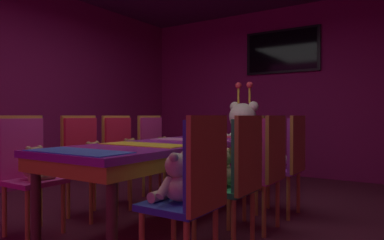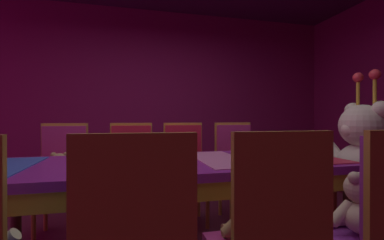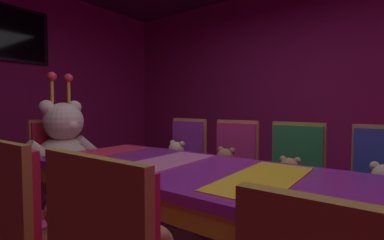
{
  "view_description": "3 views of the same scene",
  "coord_description": "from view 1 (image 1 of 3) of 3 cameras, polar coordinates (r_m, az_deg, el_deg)",
  "views": [
    {
      "loc": [
        1.93,
        -2.58,
        0.98
      ],
      "look_at": [
        0.15,
        0.15,
        0.94
      ],
      "focal_mm": 32.94,
      "sensor_mm": 36.0,
      "label": 1
    },
    {
      "loc": [
        1.79,
        -0.29,
        1.03
      ],
      "look_at": [
        -0.15,
        0.18,
        1.02
      ],
      "focal_mm": 24.83,
      "sensor_mm": 36.0,
      "label": 2
    },
    {
      "loc": [
        -1.33,
        -0.86,
        1.11
      ],
      "look_at": [
        -0.04,
        0.09,
        1.03
      ],
      "focal_mm": 25.49,
      "sensor_mm": 36.0,
      "label": 3
    }
  ],
  "objects": [
    {
      "name": "throne_chair",
      "position": [
        4.75,
        9.02,
        -3.99
      ],
      "size": [
        0.41,
        0.42,
        0.98
      ],
      "rotation": [
        0.0,
        0.0,
        -1.57
      ],
      "color": "red",
      "rests_on": "ground_plane"
    },
    {
      "name": "chair_right_2",
      "position": [
        3.08,
        12.06,
        -6.54
      ],
      "size": [
        0.42,
        0.41,
        0.98
      ],
      "rotation": [
        0.0,
        0.0,
        3.14
      ],
      "color": "#CC338C",
      "rests_on": "ground_plane"
    },
    {
      "name": "ground_plane",
      "position": [
        3.37,
        -3.72,
        -16.27
      ],
      "size": [
        7.9,
        7.9,
        0.0
      ],
      "primitive_type": "plane",
      "color": "#591E33"
    },
    {
      "name": "chair_left_1",
      "position": [
        3.65,
        -17.07,
        -5.42
      ],
      "size": [
        0.42,
        0.41,
        0.98
      ],
      "color": "red",
      "rests_on": "ground_plane"
    },
    {
      "name": "chair_right_1",
      "position": [
        2.59,
        7.61,
        -7.9
      ],
      "size": [
        0.42,
        0.41,
        0.98
      ],
      "rotation": [
        0.0,
        0.0,
        3.14
      ],
      "color": "#268C4C",
      "rests_on": "ground_plane"
    },
    {
      "name": "teddy_right_2",
      "position": [
        3.13,
        9.57,
        -6.56
      ],
      "size": [
        0.25,
        0.32,
        0.3
      ],
      "rotation": [
        0.0,
        0.0,
        3.14
      ],
      "color": "#9E7247",
      "rests_on": "chair_right_2"
    },
    {
      "name": "wall_tv",
      "position": [
        6.1,
        14.37,
        10.73
      ],
      "size": [
        1.23,
        0.06,
        0.72
      ],
      "color": "black"
    },
    {
      "name": "teddy_left_2",
      "position": [
        3.92,
        -9.87,
        -5.25
      ],
      "size": [
        0.23,
        0.3,
        0.28
      ],
      "color": "olive",
      "rests_on": "chair_left_2"
    },
    {
      "name": "teddy_left_3",
      "position": [
        4.33,
        -4.67,
        -4.74
      ],
      "size": [
        0.22,
        0.28,
        0.27
      ],
      "color": "brown",
      "rests_on": "chair_left_3"
    },
    {
      "name": "teddy_right_3",
      "position": [
        3.64,
        13.37,
        -5.47
      ],
      "size": [
        0.26,
        0.33,
        0.32
      ],
      "rotation": [
        0.0,
        0.0,
        3.14
      ],
      "color": "beige",
      "rests_on": "chair_right_3"
    },
    {
      "name": "chair_left_3",
      "position": [
        4.42,
        -6.14,
        -4.34
      ],
      "size": [
        0.42,
        0.41,
        0.98
      ],
      "color": "#CC338C",
      "rests_on": "ground_plane"
    },
    {
      "name": "wall_left",
      "position": [
        5.23,
        -27.27,
        5.18
      ],
      "size": [
        0.12,
        6.4,
        2.8
      ],
      "primitive_type": "cube",
      "color": "#8C1959",
      "rests_on": "ground_plane"
    },
    {
      "name": "chair_left_2",
      "position": [
        4.02,
        -11.37,
        -4.84
      ],
      "size": [
        0.42,
        0.41,
        0.98
      ],
      "color": "red",
      "rests_on": "ground_plane"
    },
    {
      "name": "banquet_table",
      "position": [
        3.24,
        -3.73,
        -5.13
      ],
      "size": [
        0.9,
        2.41,
        0.75
      ],
      "color": "purple",
      "rests_on": "ground_plane"
    },
    {
      "name": "chair_right_3",
      "position": [
        3.59,
        15.57,
        -5.51
      ],
      "size": [
        0.42,
        0.41,
        0.98
      ],
      "rotation": [
        0.0,
        0.0,
        3.14
      ],
      "color": "purple",
      "rests_on": "ground_plane"
    },
    {
      "name": "king_teddy_bear",
      "position": [
        4.59,
        8.15,
        -2.03
      ],
      "size": [
        0.75,
        0.58,
        0.96
      ],
      "rotation": [
        0.0,
        0.0,
        -1.57
      ],
      "color": "silver",
      "rests_on": "throne_chair"
    },
    {
      "name": "chair_left_0",
      "position": [
        3.3,
        -25.37,
        -6.1
      ],
      "size": [
        0.42,
        0.41,
        0.98
      ],
      "color": "#CC338C",
      "rests_on": "ground_plane"
    },
    {
      "name": "teddy_left_1",
      "position": [
        3.54,
        -15.58,
        -5.91
      ],
      "size": [
        0.23,
        0.29,
        0.28
      ],
      "color": "#9E7247",
      "rests_on": "chair_left_1"
    },
    {
      "name": "chair_right_0",
      "position": [
        2.09,
        0.76,
        -9.95
      ],
      "size": [
        0.42,
        0.41,
        0.98
      ],
      "rotation": [
        0.0,
        0.0,
        3.14
      ],
      "color": "#2D47B2",
      "rests_on": "ground_plane"
    },
    {
      "name": "teddy_left_0",
      "position": [
        3.18,
        -24.01,
        -6.7
      ],
      "size": [
        0.23,
        0.29,
        0.28
      ],
      "color": "tan",
      "rests_on": "chair_left_0"
    },
    {
      "name": "teddy_right_0",
      "position": [
        2.17,
        -2.53,
        -9.74
      ],
      "size": [
        0.25,
        0.32,
        0.31
      ],
      "rotation": [
        0.0,
        0.0,
        3.14
      ],
      "color": "beige",
      "rests_on": "chair_right_0"
    },
    {
      "name": "wall_back",
      "position": [
        6.11,
        14.63,
        4.57
      ],
      "size": [
        5.2,
        0.12,
        2.8
      ],
      "primitive_type": "cube",
      "color": "#8C1959",
      "rests_on": "ground_plane"
    },
    {
      "name": "teddy_right_1",
      "position": [
        2.66,
        4.79,
        -8.06
      ],
      "size": [
        0.23,
        0.3,
        0.28
      ],
      "rotation": [
        0.0,
        0.0,
        3.14
      ],
      "color": "tan",
      "rests_on": "chair_right_1"
    }
  ]
}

